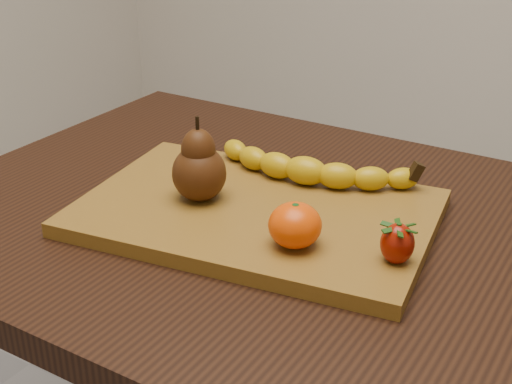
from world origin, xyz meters
The scene contains 6 objects.
table centered at (0.00, 0.00, 0.66)m, with size 1.00×0.70×0.76m.
cutting_board centered at (-0.04, -0.02, 0.77)m, with size 0.45×0.30×0.02m, color brown.
banana centered at (-0.02, 0.07, 0.80)m, with size 0.25×0.07×0.04m, color #CBA409, non-canonical shape.
pear centered at (-0.12, -0.04, 0.84)m, with size 0.07×0.07×0.11m, color #40200A, non-canonical shape.
mandarin centered at (0.05, -0.09, 0.81)m, with size 0.06×0.06×0.05m, color #F24702.
strawberry centered at (0.17, -0.06, 0.80)m, with size 0.04×0.04×0.05m, color #8D1303, non-canonical shape.
Camera 1 is at (0.39, -0.73, 1.19)m, focal length 50.00 mm.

